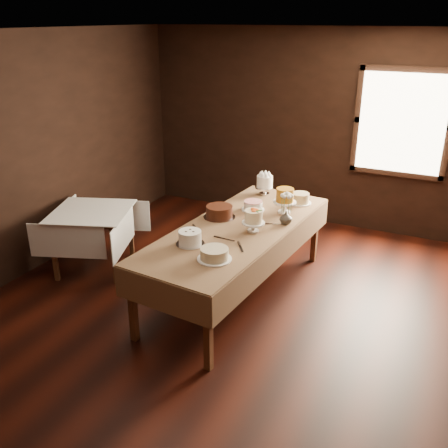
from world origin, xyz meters
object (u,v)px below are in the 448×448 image
Objects in this scene: display_table at (237,232)px; cake_lattice at (253,206)px; side_table at (92,218)px; cake_flowers at (253,222)px; cake_meringue at (265,186)px; cake_server_d at (276,224)px; cake_swirl at (190,238)px; cake_server_b at (241,249)px; cake_server_c at (250,216)px; flower_vase at (286,218)px; cake_caramel at (285,202)px; cake_server_a at (228,240)px; cake_speckled at (300,198)px; cake_cream at (214,254)px; cake_server_e at (197,230)px; cake_chocolate at (219,212)px.

cake_lattice reaches higher than display_table.
display_table reaches higher than side_table.
side_table is 4.43× the size of cake_flowers.
cake_server_d is at bearing -61.13° from cake_meringue.
cake_swirl reaches higher than cake_server_b.
cake_flowers reaches higher than cake_server_b.
flower_vase is (0.43, -0.03, 0.07)m from cake_server_c.
cake_meringue is 1.07× the size of cake_server_c.
cake_caramel is at bearing 112.06° from flower_vase.
cake_server_b and cake_server_d have the same top height.
cake_lattice reaches higher than side_table.
side_table is 4.83× the size of cake_server_a.
cake_cream is at bearing -98.00° from cake_speckled.
cake_server_c and cake_server_e have the same top height.
cake_chocolate is 0.74m from flower_vase.
side_table is 1.93m from cake_server_c.
side_table is at bearing 166.76° from cake_server_d.
cake_server_c is at bearing 89.02° from display_table.
cake_server_c is at bearing -76.18° from cake_lattice.
cake_meringue is 0.61× the size of cake_chocolate.
cake_speckled is 0.98× the size of cake_swirl.
cake_speckled is 1.17× the size of cake_server_e.
flower_vase is at bearing -115.64° from cake_server_c.
cake_meringue reaches higher than cake_server_c.
cake_caramel is 1.06× the size of cake_swirl.
cake_server_e is at bearing -119.39° from cake_speckled.
flower_vase is at bearing 132.96° from cake_server_b.
flower_vase reaches higher than cake_server_e.
cake_server_d is at bearing -84.64° from cake_caramel.
cake_server_b is (0.06, -0.45, -0.10)m from cake_flowers.
cake_flowers is at bearing -74.14° from cake_meringue.
flower_vase is (0.56, -0.80, -0.05)m from cake_meringue.
cake_chocolate is 1.74× the size of cake_server_b.
cake_swirl is at bearing 152.64° from cake_cream.
cake_caramel reaches higher than cake_server_a.
cake_chocolate is at bearing 158.69° from cake_flowers.
display_table is 9.25× the size of cake_lattice.
cake_cream is at bearing -125.73° from cake_server_d.
cake_speckled is 1.98× the size of flower_vase.
cake_server_e is (-0.54, -0.24, -0.10)m from cake_flowers.
display_table is 10.58× the size of cake_flowers.
cake_swirl reaches higher than cake_chocolate.
flower_vase is at bearing 55.63° from cake_flowers.
cake_flowers is 1.09× the size of cake_server_d.
cake_chocolate is 1.45× the size of cake_swirl.
display_table is at bearing 85.12° from cake_server_e.
cake_meringue reaches higher than cake_speckled.
cake_chocolate reaches higher than cake_server_c.
cake_server_b is 1.00× the size of cake_server_e.
cake_meringue is 0.89× the size of cake_swirl.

